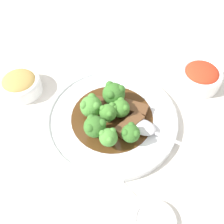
% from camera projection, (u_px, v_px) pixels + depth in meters
% --- Properties ---
extents(ground_plane, '(4.00, 4.00, 0.00)m').
position_uv_depth(ground_plane, '(112.00, 121.00, 0.60)').
color(ground_plane, silver).
extents(main_plate, '(0.30, 0.30, 0.02)m').
position_uv_depth(main_plate, '(112.00, 118.00, 0.59)').
color(main_plate, white).
rests_on(main_plate, ground_plane).
extents(beef_strip_0, '(0.06, 0.05, 0.01)m').
position_uv_depth(beef_strip_0, '(96.00, 102.00, 0.60)').
color(beef_strip_0, '#56331E').
rests_on(beef_strip_0, main_plate).
extents(beef_strip_1, '(0.04, 0.07, 0.02)m').
position_uv_depth(beef_strip_1, '(129.00, 125.00, 0.56)').
color(beef_strip_1, brown).
rests_on(beef_strip_1, main_plate).
extents(beef_strip_2, '(0.07, 0.05, 0.01)m').
position_uv_depth(beef_strip_2, '(133.00, 107.00, 0.59)').
color(beef_strip_2, brown).
rests_on(beef_strip_2, main_plate).
extents(broccoli_floret_0, '(0.05, 0.05, 0.05)m').
position_uv_depth(broccoli_floret_0, '(91.00, 106.00, 0.56)').
color(broccoli_floret_0, '#8EB756').
rests_on(broccoli_floret_0, main_plate).
extents(broccoli_floret_1, '(0.05, 0.05, 0.05)m').
position_uv_depth(broccoli_floret_1, '(95.00, 127.00, 0.53)').
color(broccoli_floret_1, '#8EB756').
rests_on(broccoli_floret_1, main_plate).
extents(broccoli_floret_2, '(0.04, 0.04, 0.05)m').
position_uv_depth(broccoli_floret_2, '(108.00, 113.00, 0.55)').
color(broccoli_floret_2, '#7FA84C').
rests_on(broccoli_floret_2, main_plate).
extents(broccoli_floret_3, '(0.04, 0.04, 0.04)m').
position_uv_depth(broccoli_floret_3, '(120.00, 108.00, 0.56)').
color(broccoli_floret_3, '#7FA84C').
rests_on(broccoli_floret_3, main_plate).
extents(broccoli_floret_4, '(0.05, 0.05, 0.05)m').
position_uv_depth(broccoli_floret_4, '(114.00, 93.00, 0.58)').
color(broccoli_floret_4, '#8EB756').
rests_on(broccoli_floret_4, main_plate).
extents(broccoli_floret_5, '(0.04, 0.04, 0.05)m').
position_uv_depth(broccoli_floret_5, '(108.00, 137.00, 0.52)').
color(broccoli_floret_5, '#8EB756').
rests_on(broccoli_floret_5, main_plate).
extents(broccoli_floret_6, '(0.04, 0.04, 0.04)m').
position_uv_depth(broccoli_floret_6, '(131.00, 133.00, 0.53)').
color(broccoli_floret_6, '#7FA84C').
rests_on(broccoli_floret_6, main_plate).
extents(serving_spoon, '(0.21, 0.06, 0.01)m').
position_uv_depth(serving_spoon, '(152.00, 131.00, 0.55)').
color(serving_spoon, silver).
rests_on(serving_spoon, main_plate).
extents(side_bowl_kimchi, '(0.10, 0.10, 0.05)m').
position_uv_depth(side_bowl_kimchi, '(201.00, 76.00, 0.64)').
color(side_bowl_kimchi, white).
rests_on(side_bowl_kimchi, ground_plane).
extents(side_bowl_appetizer, '(0.10, 0.10, 0.05)m').
position_uv_depth(side_bowl_appetizer, '(20.00, 84.00, 0.63)').
color(side_bowl_appetizer, white).
rests_on(side_bowl_appetizer, ground_plane).
extents(sauce_dish, '(0.08, 0.08, 0.01)m').
position_uv_depth(sauce_dish, '(155.00, 221.00, 0.46)').
color(sauce_dish, white).
rests_on(sauce_dish, ground_plane).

